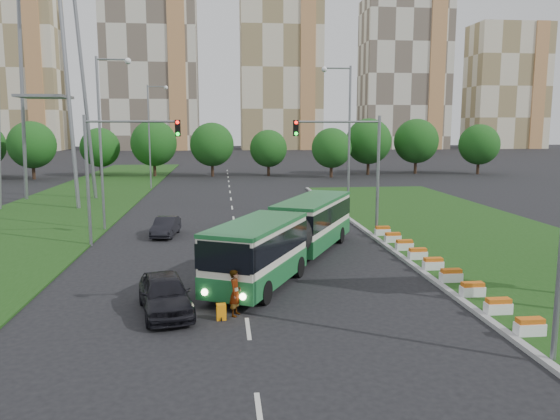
{
  "coord_description": "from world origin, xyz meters",
  "views": [
    {
      "loc": [
        -3.85,
        -25.07,
        7.34
      ],
      "look_at": [
        -0.61,
        5.43,
        2.6
      ],
      "focal_mm": 35.0,
      "sensor_mm": 36.0,
      "label": 1
    }
  ],
  "objects": [
    {
      "name": "traffic_mast_median",
      "position": [
        4.78,
        10.0,
        5.35
      ],
      "size": [
        5.76,
        0.32,
        8.0
      ],
      "color": "gray",
      "rests_on": "ground"
    },
    {
      "name": "traffic_mast_left",
      "position": [
        -10.38,
        9.0,
        5.35
      ],
      "size": [
        5.76,
        0.32,
        8.0
      ],
      "color": "gray",
      "rests_on": "ground"
    },
    {
      "name": "tree_line",
      "position": [
        10.0,
        55.0,
        4.5
      ],
      "size": [
        120.0,
        8.0,
        9.0
      ],
      "primitive_type": null,
      "color": "#155016",
      "rests_on": "ground"
    },
    {
      "name": "ground",
      "position": [
        0.0,
        0.0,
        0.0
      ],
      "size": [
        360.0,
        360.0,
        0.0
      ],
      "primitive_type": "plane",
      "color": "black",
      "rests_on": "ground"
    },
    {
      "name": "street_lamps",
      "position": [
        -3.0,
        10.0,
        6.0
      ],
      "size": [
        36.0,
        60.0,
        12.0
      ],
      "primitive_type": null,
      "color": "gray",
      "rests_on": "ground"
    },
    {
      "name": "articulated_bus",
      "position": [
        -0.58,
        3.22,
        1.64
      ],
      "size": [
        2.54,
        16.28,
        2.68
      ],
      "rotation": [
        0.0,
        0.0,
        -0.46
      ],
      "color": "silver",
      "rests_on": "ground"
    },
    {
      "name": "apartment_tower_ceast",
      "position": [
        15.0,
        150.0,
        25.0
      ],
      "size": [
        25.0,
        15.0,
        50.0
      ],
      "primitive_type": "cube",
      "color": "beige",
      "rests_on": "ground"
    },
    {
      "name": "shopping_trolley",
      "position": [
        -3.97,
        -4.97,
        0.31
      ],
      "size": [
        0.36,
        0.38,
        0.62
      ],
      "rotation": [
        0.0,
        0.0,
        0.09
      ],
      "color": "orange",
      "rests_on": "ground"
    },
    {
      "name": "pedestrian",
      "position": [
        -3.41,
        -4.56,
        0.92
      ],
      "size": [
        0.65,
        0.78,
        1.83
      ],
      "primitive_type": "imported",
      "rotation": [
        0.0,
        0.0,
        1.2
      ],
      "color": "gray",
      "rests_on": "ground"
    },
    {
      "name": "left_verge",
      "position": [
        -18.0,
        25.0,
        0.05
      ],
      "size": [
        12.0,
        110.0,
        0.1
      ],
      "primitive_type": "cube",
      "color": "#1B4112",
      "rests_on": "ground"
    },
    {
      "name": "grass_median",
      "position": [
        13.0,
        8.0,
        0.07
      ],
      "size": [
        14.0,
        60.0,
        0.15
      ],
      "primitive_type": "cube",
      "color": "#1B4112",
      "rests_on": "ground"
    },
    {
      "name": "car_left_far",
      "position": [
        -7.68,
        11.59,
        0.64
      ],
      "size": [
        1.79,
        3.99,
        1.27
      ],
      "primitive_type": "imported",
      "rotation": [
        0.0,
        0.0,
        -0.12
      ],
      "color": "black",
      "rests_on": "ground"
    },
    {
      "name": "apartment_tower_cwest",
      "position": [
        -25.0,
        150.0,
        26.0
      ],
      "size": [
        28.0,
        15.0,
        52.0
      ],
      "primitive_type": "cube",
      "color": "beige",
      "rests_on": "ground"
    },
    {
      "name": "car_left_near",
      "position": [
        -6.18,
        -3.94,
        0.79
      ],
      "size": [
        2.82,
        4.9,
        1.57
      ],
      "primitive_type": "imported",
      "rotation": [
        0.0,
        0.0,
        0.22
      ],
      "color": "black",
      "rests_on": "ground"
    },
    {
      "name": "lane_markings",
      "position": [
        -3.0,
        20.0,
        0.0
      ],
      "size": [
        0.2,
        100.0,
        0.01
      ],
      "primitive_type": null,
      "color": "beige",
      "rests_on": "ground"
    },
    {
      "name": "flower_planters",
      "position": [
        6.7,
        0.8,
        0.45
      ],
      "size": [
        1.1,
        18.1,
        0.6
      ],
      "primitive_type": null,
      "color": "white",
      "rests_on": "grass_median"
    },
    {
      "name": "apartment_tower_east",
      "position": [
        55.0,
        150.0,
        23.5
      ],
      "size": [
        27.0,
        15.0,
        47.0
      ],
      "primitive_type": "cube",
      "color": "beige",
      "rests_on": "ground"
    },
    {
      "name": "apartment_tower_west",
      "position": [
        -65.0,
        150.0,
        24.0
      ],
      "size": [
        26.0,
        15.0,
        48.0
      ],
      "primitive_type": "cube",
      "color": "beige",
      "rests_on": "ground"
    },
    {
      "name": "midrise_east",
      "position": [
        90.0,
        150.0,
        20.0
      ],
      "size": [
        24.0,
        14.0,
        40.0
      ],
      "primitive_type": "cube",
      "color": "beige",
      "rests_on": "ground"
    },
    {
      "name": "median_kerb",
      "position": [
        6.05,
        8.0,
        0.09
      ],
      "size": [
        0.3,
        60.0,
        0.18
      ],
      "primitive_type": "cube",
      "color": "#9C9C9C",
      "rests_on": "ground"
    }
  ]
}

